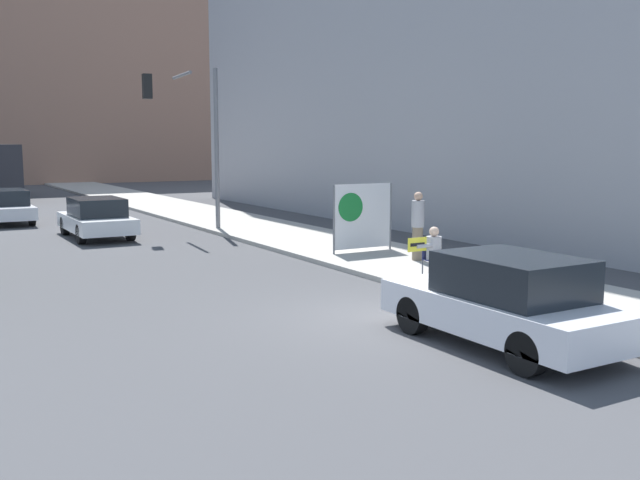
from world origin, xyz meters
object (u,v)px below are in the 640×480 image
seated_protester (435,252)px  protest_banner (362,216)px  parked_car_curbside (506,301)px  car_on_road_midblock (5,206)px  jogger_on_sidewalk (418,225)px  traffic_light_pole (191,122)px  car_on_road_nearest (97,218)px

seated_protester → protest_banner: 4.67m
parked_car_curbside → car_on_road_midblock: 23.54m
seated_protester → car_on_road_midblock: (-6.72, 18.82, -0.10)m
seated_protester → car_on_road_midblock: 19.98m
jogger_on_sidewalk → car_on_road_midblock: jogger_on_sidewalk is taller
car_on_road_midblock → traffic_light_pole: bearing=-50.8°
seated_protester → car_on_road_nearest: bearing=97.8°
seated_protester → traffic_light_pole: (-1.23, 12.08, 3.17)m
seated_protester → protest_banner: (1.05, 4.54, 0.36)m
seated_protester → jogger_on_sidewalk: (1.48, 2.54, 0.27)m
jogger_on_sidewalk → traffic_light_pole: 10.33m
protest_banner → parked_car_curbside: bearing=-109.4°
jogger_on_sidewalk → car_on_road_midblock: 18.23m
jogger_on_sidewalk → traffic_light_pole: size_ratio=0.32×
traffic_light_pole → car_on_road_nearest: 4.70m
protest_banner → parked_car_curbside: 9.33m
protest_banner → car_on_road_midblock: protest_banner is taller
car_on_road_midblock → car_on_road_nearest: bearing=-72.0°
protest_banner → parked_car_curbside: (-3.10, -8.79, -0.42)m
traffic_light_pole → car_on_road_nearest: size_ratio=1.35×
jogger_on_sidewalk → car_on_road_nearest: (-6.08, 9.77, -0.36)m
jogger_on_sidewalk → parked_car_curbside: jogger_on_sidewalk is taller
jogger_on_sidewalk → protest_banner: bearing=-39.3°
protest_banner → seated_protester: bearing=-103.0°
seated_protester → jogger_on_sidewalk: size_ratio=0.68×
seated_protester → traffic_light_pole: bearing=83.1°
car_on_road_nearest → car_on_road_midblock: (-2.12, 6.50, -0.00)m
jogger_on_sidewalk → car_on_road_midblock: size_ratio=0.38×
jogger_on_sidewalk → car_on_road_midblock: (-8.20, 16.28, -0.37)m
protest_banner → car_on_road_nearest: protest_banner is taller
car_on_road_midblock → parked_car_curbside: bearing=-78.6°
car_on_road_nearest → car_on_road_midblock: car_on_road_nearest is taller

